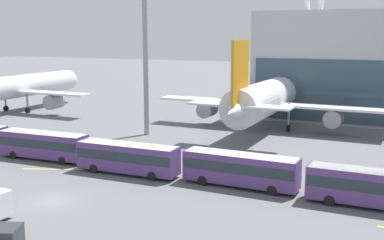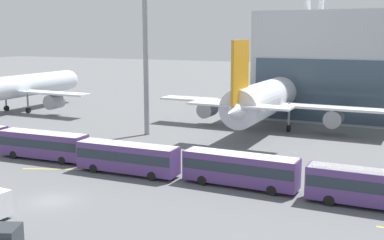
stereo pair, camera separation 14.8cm
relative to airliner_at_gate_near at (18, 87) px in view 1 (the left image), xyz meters
The scene contains 9 objects.
ground_plane 56.41m from the airliner_at_gate_near, 42.52° to the right, with size 440.00×440.00×0.00m, color slate.
airliner_at_gate_near is the anchor object (origin of this frame).
airliner_at_gate_far 50.08m from the airliner_at_gate_near, ahead, with size 37.31×38.02×14.52m.
shuttle_bus_1 40.46m from the airliner_at_gate_near, 41.41° to the right, with size 11.93×3.15×3.40m.
shuttle_bus_2 51.24m from the airliner_at_gate_near, 32.67° to the right, with size 11.89×2.93×3.40m.
shuttle_bus_3 61.96m from the airliner_at_gate_near, 25.51° to the right, with size 11.85×2.77×3.40m.
shuttle_bus_4 73.94m from the airliner_at_gate_near, 21.67° to the right, with size 11.82×2.67×3.40m.
floodlight_mast 37.85m from the airliner_at_gate_near, 13.73° to the right, with size 2.79×2.79×31.10m.
lane_stripe_3 45.56m from the airliner_at_gate_near, 40.82° to the right, with size 7.15×0.25×0.01m, color yellow.
Camera 1 is at (29.79, -33.20, 15.32)m, focal length 45.00 mm.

